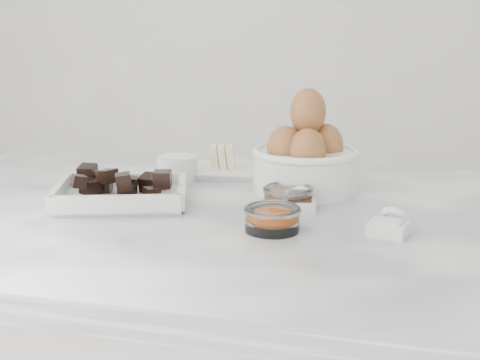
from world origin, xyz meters
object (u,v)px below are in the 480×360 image
chocolate_dish (121,190)px  butter_plate (228,165)px  sugar_ramekin (177,167)px  salt_spoon (389,225)px  zest_bowl (272,218)px  egg_bowl (305,158)px  honey_bowl (288,197)px  vanilla_spoon (300,202)px

chocolate_dish → butter_plate: same height
chocolate_dish → butter_plate: 0.28m
sugar_ramekin → salt_spoon: bearing=-30.8°
zest_bowl → butter_plate: bearing=115.2°
egg_bowl → chocolate_dish: bearing=-151.2°
egg_bowl → zest_bowl: (-0.01, -0.24, -0.04)m
chocolate_dish → zest_bowl: (0.27, -0.08, -0.00)m
honey_bowl → zest_bowl: 0.12m
zest_bowl → salt_spoon: salt_spoon is taller
butter_plate → vanilla_spoon: 0.28m
salt_spoon → butter_plate: bearing=136.2°
butter_plate → zest_bowl: size_ratio=1.83×
zest_bowl → honey_bowl: bearing=89.6°
chocolate_dish → butter_plate: size_ratio=1.65×
egg_bowl → sugar_ramekin: bearing=174.2°
egg_bowl → honey_bowl: 0.12m
honey_bowl → vanilla_spoon: size_ratio=1.23×
zest_bowl → vanilla_spoon: 0.12m
sugar_ramekin → egg_bowl: 0.25m
honey_bowl → zest_bowl: bearing=-90.4°
egg_bowl → vanilla_spoon: egg_bowl is taller
butter_plate → egg_bowl: bearing=-29.2°
egg_bowl → zest_bowl: size_ratio=2.28×
zest_bowl → salt_spoon: size_ratio=1.15×
butter_plate → salt_spoon: (0.32, -0.31, -0.00)m
chocolate_dish → vanilla_spoon: size_ratio=3.82×
egg_bowl → salt_spoon: bearing=-54.3°
chocolate_dish → vanilla_spoon: chocolate_dish is taller
butter_plate → salt_spoon: butter_plate is taller
zest_bowl → vanilla_spoon: size_ratio=1.26×
honey_bowl → salt_spoon: size_ratio=1.13×
sugar_ramekin → egg_bowl: egg_bowl is taller
chocolate_dish → salt_spoon: size_ratio=3.49×
sugar_ramekin → egg_bowl: size_ratio=0.40×
honey_bowl → egg_bowl: bearing=85.2°
egg_bowl → zest_bowl: bearing=-92.6°
butter_plate → sugar_ramekin: butter_plate is taller
vanilla_spoon → salt_spoon: size_ratio=0.91×
sugar_ramekin → honey_bowl: bearing=-30.6°
butter_plate → vanilla_spoon: (0.18, -0.22, -0.01)m
sugar_ramekin → egg_bowl: bearing=-5.8°
chocolate_dish → egg_bowl: size_ratio=1.33×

